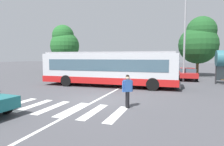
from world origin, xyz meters
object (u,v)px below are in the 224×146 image
object	(u,v)px
background_tree_right	(199,41)
background_tree_left	(64,43)
parked_car_black	(162,72)
twin_arm_street_lamp	(185,29)
parked_car_charcoal	(140,72)
pedestrian_crossing_street	(127,89)
parked_car_red	(187,73)
city_transit_bus	(108,68)
parked_car_white	(119,71)
parked_car_silver	(101,71)

from	to	relation	value
background_tree_right	background_tree_left	bearing A→B (deg)	-179.72
parked_car_black	twin_arm_street_lamp	xyz separation A→B (m)	(2.37, -2.19, 4.80)
parked_car_charcoal	pedestrian_crossing_street	bearing A→B (deg)	-81.56
twin_arm_street_lamp	background_tree_right	size ratio (longest dim) A/B	1.14
pedestrian_crossing_street	twin_arm_street_lamp	size ratio (longest dim) A/B	0.19
pedestrian_crossing_street	parked_car_red	distance (m)	14.35
parked_car_black	background_tree_left	size ratio (longest dim) A/B	0.57
pedestrian_crossing_street	background_tree_left	distance (m)	24.92
pedestrian_crossing_street	background_tree_left	xyz separation A→B (m)	(-15.98, 18.70, 4.01)
twin_arm_street_lamp	background_tree_right	xyz separation A→B (m)	(2.00, 6.59, -0.79)
city_transit_bus	background_tree_right	size ratio (longest dim) A/B	1.52
parked_car_white	background_tree_left	bearing A→B (deg)	159.31
parked_car_charcoal	parked_car_black	size ratio (longest dim) A/B	1.00
parked_car_black	parked_car_red	xyz separation A→B (m)	(2.80, -0.47, 0.00)
parked_car_black	parked_car_red	world-z (taller)	same
city_transit_bus	parked_car_white	bearing A→B (deg)	100.26
city_transit_bus	parked_car_black	distance (m)	8.94
pedestrian_crossing_street	background_tree_right	xyz separation A→B (m)	(4.96, 18.81, 3.81)
city_transit_bus	parked_car_black	xyz separation A→B (m)	(4.06, 7.92, -0.82)
parked_car_charcoal	background_tree_left	xyz separation A→B (m)	(-13.84, 4.32, 4.21)
parked_car_silver	parked_car_charcoal	xyz separation A→B (m)	(5.25, 0.29, 0.00)
city_transit_bus	parked_car_white	distance (m)	8.20
parked_car_red	parked_car_white	bearing A→B (deg)	175.99
parked_car_red	twin_arm_street_lamp	xyz separation A→B (m)	(-0.43, -1.72, 4.80)
parked_car_red	background_tree_left	distance (m)	20.40
parked_car_charcoal	background_tree_left	distance (m)	15.10
parked_car_black	parked_car_silver	bearing A→B (deg)	-177.73
parked_car_red	pedestrian_crossing_street	bearing A→B (deg)	-103.71
pedestrian_crossing_street	parked_car_white	world-z (taller)	pedestrian_crossing_street
parked_car_black	parked_car_red	bearing A→B (deg)	-9.54
background_tree_left	twin_arm_street_lamp	bearing A→B (deg)	-18.89
parked_car_silver	parked_car_charcoal	world-z (taller)	same
parked_car_black	city_transit_bus	bearing A→B (deg)	-117.15
twin_arm_street_lamp	background_tree_left	size ratio (longest dim) A/B	1.13
city_transit_bus	background_tree_left	distance (m)	17.81
city_transit_bus	parked_car_silver	distance (m)	8.59
background_tree_left	parked_car_red	bearing A→B (deg)	-13.81
background_tree_right	twin_arm_street_lamp	bearing A→B (deg)	-106.87
background_tree_left	background_tree_right	xyz separation A→B (m)	(20.94, 0.10, -0.20)
parked_car_red	background_tree_left	world-z (taller)	background_tree_left
pedestrian_crossing_street	parked_car_black	bearing A→B (deg)	87.61
parked_car_white	parked_car_black	bearing A→B (deg)	-1.17
parked_car_white	parked_car_red	bearing A→B (deg)	-4.01
pedestrian_crossing_street	parked_car_white	bearing A→B (deg)	108.68
parked_car_red	background_tree_right	distance (m)	6.50
city_transit_bus	background_tree_left	xyz separation A→B (m)	(-12.52, 12.21, 3.39)
parked_car_silver	parked_car_black	bearing A→B (deg)	2.27
parked_car_silver	twin_arm_street_lamp	distance (m)	11.56
parked_car_charcoal	background_tree_right	xyz separation A→B (m)	(7.10, 4.42, 4.01)
parked_car_black	twin_arm_street_lamp	distance (m)	5.78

